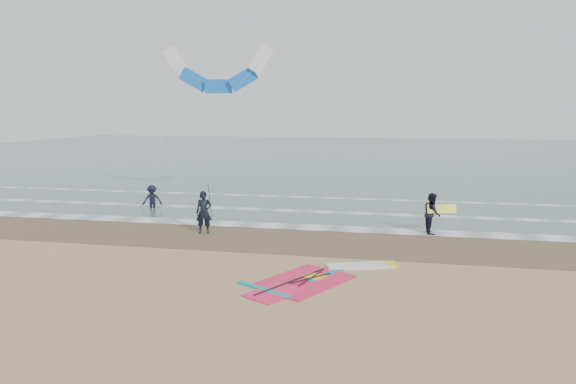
% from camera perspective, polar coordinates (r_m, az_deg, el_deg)
% --- Properties ---
extents(ground, '(120.00, 120.00, 0.00)m').
position_cam_1_polar(ground, '(16.34, -1.47, -10.45)').
color(ground, tan).
rests_on(ground, ground).
extents(sea_water, '(120.00, 80.00, 0.02)m').
position_cam_1_polar(sea_water, '(63.34, 8.14, 4.06)').
color(sea_water, '#47605E').
rests_on(sea_water, ground).
extents(wet_sand_band, '(120.00, 5.00, 0.01)m').
position_cam_1_polar(wet_sand_band, '(21.98, 1.98, -5.30)').
color(wet_sand_band, brown).
rests_on(wet_sand_band, ground).
extents(foam_waterline, '(120.00, 9.15, 0.02)m').
position_cam_1_polar(foam_waterline, '(26.25, 3.55, -2.87)').
color(foam_waterline, white).
rests_on(foam_waterline, ground).
extents(windsurf_rig, '(5.10, 4.83, 0.12)m').
position_cam_1_polar(windsurf_rig, '(17.15, 3.68, -9.39)').
color(windsurf_rig, white).
rests_on(windsurf_rig, ground).
extents(person_standing, '(0.80, 0.64, 1.91)m').
position_cam_1_polar(person_standing, '(23.19, -9.32, -2.24)').
color(person_standing, black).
rests_on(person_standing, ground).
extents(person_walking, '(0.79, 0.97, 1.83)m').
position_cam_1_polar(person_walking, '(23.72, 15.71, -2.31)').
color(person_walking, black).
rests_on(person_walking, ground).
extents(person_wading, '(1.24, 0.94, 1.69)m').
position_cam_1_polar(person_wading, '(29.58, -14.88, -0.20)').
color(person_wading, black).
rests_on(person_wading, ground).
extents(held_pole, '(0.17, 0.86, 1.82)m').
position_cam_1_polar(held_pole, '(23.00, -8.65, -1.19)').
color(held_pole, black).
rests_on(held_pole, ground).
extents(carried_kiteboard, '(1.30, 0.51, 0.39)m').
position_cam_1_polar(carried_kiteboard, '(23.61, 16.72, -1.80)').
color(carried_kiteboard, yellow).
rests_on(carried_kiteboard, ground).
extents(surf_kite, '(6.76, 3.53, 8.16)m').
position_cam_1_polar(surf_kite, '(31.21, -7.79, 12.93)').
color(surf_kite, white).
rests_on(surf_kite, ground).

